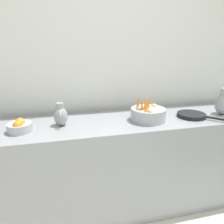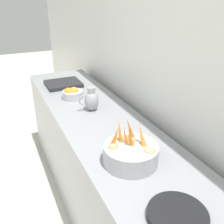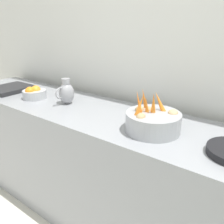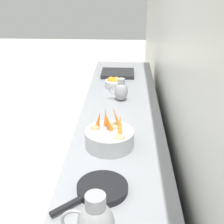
{
  "view_description": "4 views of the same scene",
  "coord_description": "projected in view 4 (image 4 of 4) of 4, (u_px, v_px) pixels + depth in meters",
  "views": [
    {
      "loc": [
        0.14,
        -0.78,
        1.52
      ],
      "look_at": [
        -1.5,
        -0.38,
        0.99
      ],
      "focal_mm": 33.23,
      "sensor_mm": 36.0,
      "label": 1
    },
    {
      "loc": [
        -0.88,
        0.98,
        1.77
      ],
      "look_at": [
        -1.51,
        -0.38,
        1.07
      ],
      "focal_mm": 41.41,
      "sensor_mm": 36.0,
      "label": 2
    },
    {
      "loc": [
        -0.36,
        0.49,
        1.47
      ],
      "look_at": [
        -1.4,
        -0.29,
        0.99
      ],
      "focal_mm": 38.1,
      "sensor_mm": 36.0,
      "label": 3
    },
    {
      "loc": [
        -1.57,
        1.59,
        1.91
      ],
      "look_at": [
        -1.47,
        -0.36,
        0.99
      ],
      "focal_mm": 49.06,
      "sensor_mm": 36.0,
      "label": 4
    }
  ],
  "objects": [
    {
      "name": "tile_wall_left",
      "position": [
        209.0,
        67.0,
        1.41
      ],
      "size": [
        0.1,
        8.28,
        3.0
      ],
      "primitive_type": "cube",
      "color": "silver",
      "rests_on": "ground_plane"
    },
    {
      "name": "counter_sink_basin",
      "position": [
        118.0,
        73.0,
        3.21
      ],
      "size": [
        0.34,
        0.3,
        0.04
      ],
      "primitive_type": "cube",
      "color": "#232326",
      "rests_on": "prep_counter"
    },
    {
      "name": "skillet_on_counter",
      "position": [
        102.0,
        188.0,
        1.52
      ],
      "size": [
        0.35,
        0.34,
        0.03
      ],
      "color": "black",
      "rests_on": "prep_counter"
    },
    {
      "name": "metal_pitcher_short",
      "position": [
        121.0,
        91.0,
        2.56
      ],
      "size": [
        0.16,
        0.11,
        0.19
      ],
      "color": "#939399",
      "rests_on": "prep_counter"
    },
    {
      "name": "orange_bowl",
      "position": [
        115.0,
        83.0,
        2.86
      ],
      "size": [
        0.19,
        0.19,
        0.1
      ],
      "color": "#ADAFB5",
      "rests_on": "prep_counter"
    },
    {
      "name": "prep_counter",
      "position": [
        119.0,
        180.0,
        2.33
      ],
      "size": [
        0.62,
        3.38,
        0.9
      ],
      "primitive_type": "cube",
      "color": "gray",
      "rests_on": "ground_plane"
    },
    {
      "name": "vegetable_colander",
      "position": [
        110.0,
        137.0,
        1.9
      ],
      "size": [
        0.31,
        0.31,
        0.23
      ],
      "color": "#9EA0A5",
      "rests_on": "prep_counter"
    },
    {
      "name": "metal_pitcher_tall",
      "position": [
        95.0,
        224.0,
        1.18
      ],
      "size": [
        0.21,
        0.15,
        0.25
      ],
      "color": "#939399",
      "rests_on": "prep_counter"
    }
  ]
}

